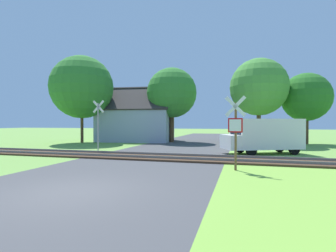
{
  "coord_description": "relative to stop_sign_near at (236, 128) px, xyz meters",
  "views": [
    {
      "loc": [
        4.7,
        -6.44,
        1.99
      ],
      "look_at": [
        0.5,
        8.6,
        1.8
      ],
      "focal_mm": 28.0,
      "sensor_mm": 36.0,
      "label": 1
    }
  ],
  "objects": [
    {
      "name": "road_asphalt",
      "position": [
        -4.48,
        -2.83,
        -1.77
      ],
      "size": [
        7.88,
        80.0,
        0.01
      ],
      "primitive_type": "cube",
      "color": "#424244",
      "rests_on": "ground"
    },
    {
      "name": "tree_right",
      "position": [
        1.8,
        14.21,
        3.5
      ],
      "size": [
        5.26,
        5.26,
        7.91
      ],
      "color": "#513823",
      "rests_on": "ground"
    },
    {
      "name": "crossing_sign_far",
      "position": [
        -9.22,
        4.71,
        0.27
      ],
      "size": [
        0.88,
        0.13,
        3.54
      ],
      "rotation": [
        0.0,
        0.0,
        -0.03
      ],
      "color": "#9E9EA5",
      "rests_on": "ground"
    },
    {
      "name": "mail_truck",
      "position": [
        1.63,
        6.49,
        -0.53
      ],
      "size": [
        5.22,
        3.76,
        2.24
      ],
      "rotation": [
        0.0,
        0.0,
        2.01
      ],
      "color": "white",
      "rests_on": "ground"
    },
    {
      "name": "tree_left",
      "position": [
        -15.12,
        11.64,
        3.78
      ],
      "size": [
        6.24,
        6.24,
        8.67
      ],
      "color": "#513823",
      "rests_on": "ground"
    },
    {
      "name": "rail_track",
      "position": [
        -4.48,
        2.77,
        -1.71
      ],
      "size": [
        60.0,
        2.6,
        0.22
      ],
      "color": "#422D1E",
      "rests_on": "ground"
    },
    {
      "name": "tree_far",
      "position": [
        6.05,
        15.69,
        2.6
      ],
      "size": [
        4.48,
        4.48,
        6.62
      ],
      "color": "#513823",
      "rests_on": "ground"
    },
    {
      "name": "stop_sign_near",
      "position": [
        0.0,
        0.0,
        0.0
      ],
      "size": [
        0.87,
        0.21,
        3.11
      ],
      "rotation": [
        0.0,
        0.0,
        2.95
      ],
      "color": "brown",
      "rests_on": "ground"
    },
    {
      "name": "tree_center",
      "position": [
        -6.72,
        15.01,
        3.31
      ],
      "size": [
        5.18,
        5.18,
        7.69
      ],
      "color": "#513823",
      "rests_on": "ground"
    },
    {
      "name": "ground_plane",
      "position": [
        -4.48,
        -4.83,
        -1.77
      ],
      "size": [
        160.0,
        160.0,
        0.0
      ],
      "primitive_type": "plane",
      "color": "#6B9942"
    },
    {
      "name": "house",
      "position": [
        -10.73,
        15.25,
        0.14
      ],
      "size": [
        8.36,
        6.39,
        5.89
      ],
      "rotation": [
        0.0,
        0.0,
        0.09
      ],
      "color": "#99A3B7",
      "rests_on": "ground"
    }
  ]
}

